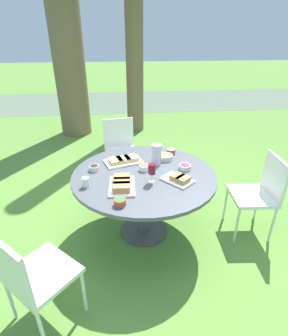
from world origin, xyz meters
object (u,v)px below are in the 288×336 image
dining_table (144,181)px  chair_near_right (30,274)px  chair_far_back (261,190)px  chair_near_left (120,145)px  water_pitcher (157,154)px  wine_glass (152,170)px

dining_table → chair_near_right: 1.31m
chair_near_right → chair_far_back: same height
dining_table → chair_far_back: 1.22m
dining_table → chair_near_left: chair_near_left is taller
water_pitcher → chair_near_right: bearing=-132.0°
wine_glass → chair_near_left: bearing=100.1°
water_pitcher → dining_table: bearing=-128.0°
chair_far_back → wine_glass: size_ratio=4.72×
chair_far_back → dining_table: bearing=175.2°
chair_near_left → chair_near_right: same height
chair_near_left → wine_glass: bearing=-79.9°
chair_near_left → chair_far_back: (1.42, -1.40, 0.00)m
chair_near_right → water_pitcher: 1.58m
chair_far_back → wine_glass: wine_glass is taller
dining_table → chair_near_left: size_ratio=1.61×
chair_near_right → chair_far_back: (2.10, 0.85, 0.00)m
chair_near_left → chair_far_back: same height
water_pitcher → chair_far_back: bearing=-15.7°
dining_table → wine_glass: (0.05, -0.18, 0.23)m
dining_table → chair_near_left: bearing=99.2°
chair_near_left → water_pitcher: water_pitcher is taller
dining_table → wine_glass: size_ratio=7.61×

